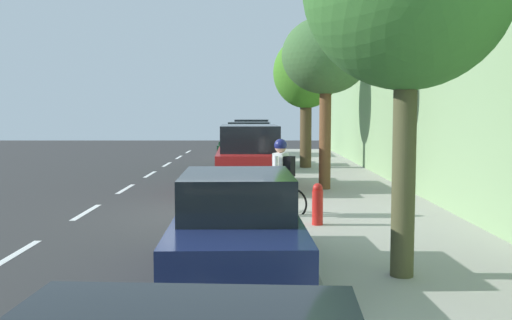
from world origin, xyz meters
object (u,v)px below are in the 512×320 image
Objects in this scene: parked_suv_red_far at (251,157)px; street_tree_corner at (308,74)px; parked_suv_white_end at (255,138)px; bicycle_at_curb at (273,201)px; fire_hydrant at (320,204)px; parked_sedan_dark_blue_mid at (239,226)px; parked_pickup_green_farthest at (251,148)px; cyclist_with_backpack at (284,171)px; street_tree_far_end at (328,57)px.

street_tree_corner is (2.22, 6.13, 2.87)m from parked_suv_red_far.
parked_suv_white_end is 17.62m from bicycle_at_curb.
street_tree_corner reaches higher than fire_hydrant.
parked_suv_red_far is (0.07, 9.22, 0.27)m from parked_sedan_dark_blue_mid.
parked_sedan_dark_blue_mid is at bearing -97.28° from bicycle_at_curb.
parked_suv_white_end is (0.13, 6.58, 0.13)m from parked_pickup_green_farthest.
cyclist_with_backpack is at bearing 79.11° from parked_sedan_dark_blue_mid.
cyclist_with_backpack is 0.36× the size of street_tree_far_end.
street_tree_corner is (2.32, -0.43, 2.99)m from parked_pickup_green_farthest.
fire_hydrant is at bearing -85.79° from parked_suv_white_end.
parked_suv_red_far is at bearing -109.90° from street_tree_corner.
cyclist_with_backpack is 11.48m from street_tree_corner.
parked_sedan_dark_blue_mid is 15.79m from parked_pickup_green_farthest.
parked_suv_white_end is 2.64× the size of cyclist_with_backpack.
parked_sedan_dark_blue_mid reaches higher than bicycle_at_curb.
bicycle_at_curb is at bearing -86.65° from parked_pickup_green_farthest.
street_tree_far_end is (2.29, 8.73, 3.20)m from parked_sedan_dark_blue_mid.
parked_suv_white_end reaches higher than bicycle_at_curb.
parked_pickup_green_farthest is at bearing 108.21° from street_tree_far_end.
street_tree_corner is at bearing -72.67° from parked_suv_white_end.
parked_suv_white_end reaches higher than parked_pickup_green_farthest.
cyclist_with_backpack is (0.76, -4.91, 0.09)m from parked_suv_red_far.
parked_pickup_green_farthest is 3.35× the size of bicycle_at_curb.
fire_hydrant is at bearing -59.37° from bicycle_at_curb.
parked_pickup_green_farthest is 8.04m from street_tree_far_end.
parked_sedan_dark_blue_mid is 4.41m from cyclist_with_backpack.
parked_pickup_green_farthest is at bearing 90.13° from parked_sedan_dark_blue_mid.
parked_sedan_dark_blue_mid is 15.84m from street_tree_corner.
bicycle_at_curb is at bearing -99.01° from street_tree_corner.
parked_sedan_dark_blue_mid is 0.89× the size of street_tree_far_end.
street_tree_corner is (2.19, -7.02, 2.87)m from parked_suv_white_end.
parked_suv_white_end is at bearing 92.32° from cyclist_with_backpack.
parked_sedan_dark_blue_mid is at bearing -90.42° from parked_suv_red_far.
parked_suv_red_far is at bearing -90.13° from parked_suv_white_end.
bicycle_at_curb is 0.32× the size of street_tree_far_end.
bicycle_at_curb is (0.54, -4.45, -0.65)m from parked_suv_red_far.
parked_pickup_green_farthest is 11.05m from bicycle_at_curb.
parked_suv_white_end is at bearing 99.12° from street_tree_far_end.
parked_suv_red_far is 6.15m from fire_hydrant.
parked_suv_red_far is 4.53m from bicycle_at_curb.
street_tree_far_end reaches higher than parked_suv_red_far.
parked_suv_white_end is 0.96× the size of street_tree_far_end.
parked_sedan_dark_blue_mid is 3.60m from fire_hydrant.
parked_suv_red_far is 6.57m from parked_pickup_green_farthest.
parked_suv_white_end is 7.89m from street_tree_corner.
parked_suv_red_far is 4.97m from cyclist_with_backpack.
street_tree_far_end is (2.19, -13.64, 2.93)m from parked_suv_white_end.
parked_pickup_green_farthest reaches higher than fire_hydrant.
street_tree_far_end reaches higher than cyclist_with_backpack.
fire_hydrant is (1.41, -19.11, -0.47)m from parked_suv_white_end.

